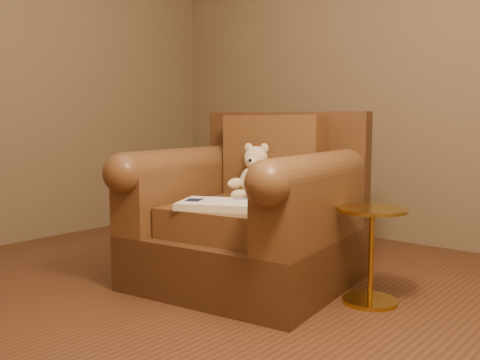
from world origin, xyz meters
The scene contains 5 objects.
floor centered at (0.00, 0.00, 0.00)m, with size 4.00×4.00×0.00m, color #58321E.
armchair centered at (-0.03, 0.48, 0.38)m, with size 1.21×1.16×0.98m.
teddy_bear centered at (-0.07, 0.56, 0.59)m, with size 0.24×0.28×0.33m.
guidebook centered at (0.03, 0.20, 0.49)m, with size 0.56×0.48×0.04m.
side_table centered at (0.67, 0.57, 0.26)m, with size 0.35×0.35×0.49m.
Camera 1 is at (1.85, -1.87, 0.93)m, focal length 40.00 mm.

